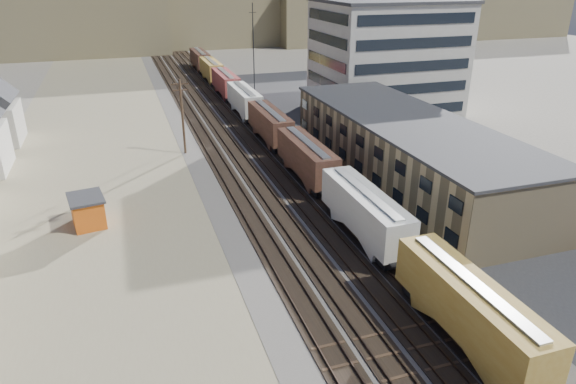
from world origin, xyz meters
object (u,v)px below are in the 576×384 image
object	(u,v)px
freight_train	(256,110)
maintenance_shed	(88,211)
parked_car_blue	(384,117)
utility_pole_north	(182,115)

from	to	relation	value
freight_train	maintenance_shed	world-z (taller)	freight_train
freight_train	maintenance_shed	size ratio (longest dim) A/B	26.45
parked_car_blue	freight_train	bearing A→B (deg)	116.41
freight_train	parked_car_blue	world-z (taller)	freight_train
freight_train	utility_pole_north	xyz separation A→B (m)	(-12.30, -8.90, 2.50)
utility_pole_north	maintenance_shed	size ratio (longest dim) A/B	2.21
utility_pole_north	parked_car_blue	bearing A→B (deg)	10.58
utility_pole_north	maintenance_shed	distance (m)	22.15
maintenance_shed	parked_car_blue	bearing A→B (deg)	28.68
utility_pole_north	parked_car_blue	size ratio (longest dim) A/B	1.97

